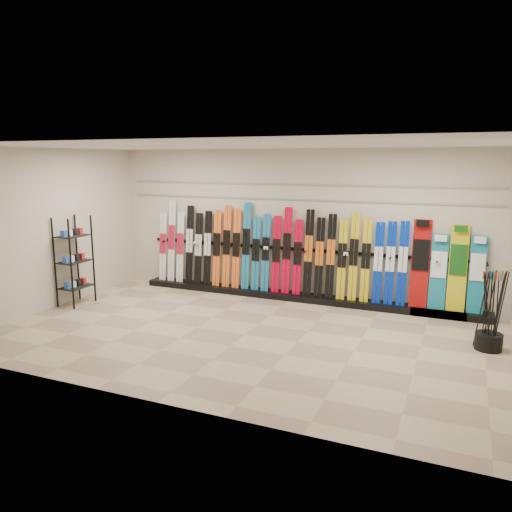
% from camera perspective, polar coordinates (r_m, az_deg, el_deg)
% --- Properties ---
extents(floor, '(8.00, 8.00, 0.00)m').
position_cam_1_polar(floor, '(8.17, -1.24, -8.96)').
color(floor, gray).
rests_on(floor, ground).
extents(back_wall, '(8.00, 0.00, 8.00)m').
position_cam_1_polar(back_wall, '(10.10, 4.55, 3.62)').
color(back_wall, beige).
rests_on(back_wall, floor).
extents(left_wall, '(0.00, 5.00, 5.00)m').
position_cam_1_polar(left_wall, '(10.10, -22.50, 2.82)').
color(left_wall, beige).
rests_on(left_wall, floor).
extents(ceiling, '(8.00, 8.00, 0.00)m').
position_cam_1_polar(ceiling, '(7.69, -1.34, 12.57)').
color(ceiling, silver).
rests_on(ceiling, back_wall).
extents(ski_rack_base, '(8.00, 0.40, 0.12)m').
position_cam_1_polar(ski_rack_base, '(10.11, 5.24, -4.71)').
color(ski_rack_base, black).
rests_on(ski_rack_base, floor).
extents(skis, '(5.37, 0.20, 1.80)m').
position_cam_1_polar(skis, '(10.17, 1.68, 0.44)').
color(skis, silver).
rests_on(skis, ski_rack_base).
extents(snowboards, '(1.26, 0.25, 1.60)m').
position_cam_1_polar(snowboards, '(9.56, 20.92, -1.40)').
color(snowboards, '#990C0C').
rests_on(snowboards, ski_rack_base).
extents(accessory_rack, '(0.40, 0.60, 1.72)m').
position_cam_1_polar(accessory_rack, '(10.24, -20.06, -0.53)').
color(accessory_rack, black).
rests_on(accessory_rack, floor).
extents(pole_bin, '(0.39, 0.39, 0.25)m').
position_cam_1_polar(pole_bin, '(8.28, 25.03, -8.84)').
color(pole_bin, black).
rests_on(pole_bin, floor).
extents(ski_poles, '(0.41, 0.25, 1.18)m').
position_cam_1_polar(ski_poles, '(8.12, 25.35, -5.65)').
color(ski_poles, black).
rests_on(ski_poles, pole_bin).
extents(slatwall_rail_0, '(7.60, 0.02, 0.03)m').
position_cam_1_polar(slatwall_rail_0, '(10.03, 4.56, 6.45)').
color(slatwall_rail_0, gray).
rests_on(slatwall_rail_0, back_wall).
extents(slatwall_rail_1, '(7.60, 0.02, 0.03)m').
position_cam_1_polar(slatwall_rail_1, '(10.01, 4.58, 8.16)').
color(slatwall_rail_1, gray).
rests_on(slatwall_rail_1, back_wall).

